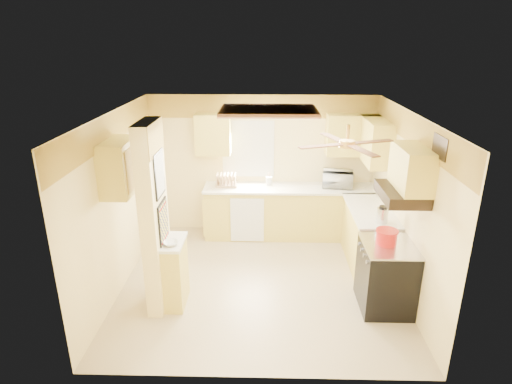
{
  "coord_description": "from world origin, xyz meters",
  "views": [
    {
      "loc": [
        0.08,
        -5.52,
        3.45
      ],
      "look_at": [
        -0.07,
        0.35,
        1.3
      ],
      "focal_mm": 30.0,
      "sensor_mm": 36.0,
      "label": 1
    }
  ],
  "objects_px": {
    "bowl": "(171,243)",
    "microwave": "(338,179)",
    "kettle": "(382,215)",
    "stove": "(386,276)",
    "dutch_oven": "(387,237)"
  },
  "relations": [
    {
      "from": "bowl",
      "to": "dutch_oven",
      "type": "distance_m",
      "value": 2.77
    },
    {
      "from": "stove",
      "to": "kettle",
      "type": "xyz_separation_m",
      "value": [
        0.06,
        0.66,
        0.6
      ]
    },
    {
      "from": "bowl",
      "to": "stove",
      "type": "bearing_deg",
      "value": 2.32
    },
    {
      "from": "microwave",
      "to": "kettle",
      "type": "bearing_deg",
      "value": 112.71
    },
    {
      "from": "microwave",
      "to": "dutch_oven",
      "type": "xyz_separation_m",
      "value": [
        0.3,
        -2.15,
        -0.07
      ]
    },
    {
      "from": "bowl",
      "to": "kettle",
      "type": "xyz_separation_m",
      "value": [
        2.86,
        0.77,
        0.09
      ]
    },
    {
      "from": "stove",
      "to": "microwave",
      "type": "xyz_separation_m",
      "value": [
        -0.34,
        2.19,
        0.62
      ]
    },
    {
      "from": "kettle",
      "to": "dutch_oven",
      "type": "bearing_deg",
      "value": -98.86
    },
    {
      "from": "bowl",
      "to": "microwave",
      "type": "bearing_deg",
      "value": 43.07
    },
    {
      "from": "microwave",
      "to": "dutch_oven",
      "type": "bearing_deg",
      "value": 106.18
    },
    {
      "from": "microwave",
      "to": "bowl",
      "type": "xyz_separation_m",
      "value": [
        -2.46,
        -2.3,
        -0.12
      ]
    },
    {
      "from": "stove",
      "to": "microwave",
      "type": "bearing_deg",
      "value": 98.78
    },
    {
      "from": "bowl",
      "to": "dutch_oven",
      "type": "bearing_deg",
      "value": 3.22
    },
    {
      "from": "microwave",
      "to": "dutch_oven",
      "type": "distance_m",
      "value": 2.17
    },
    {
      "from": "stove",
      "to": "bowl",
      "type": "relative_size",
      "value": 4.82
    }
  ]
}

